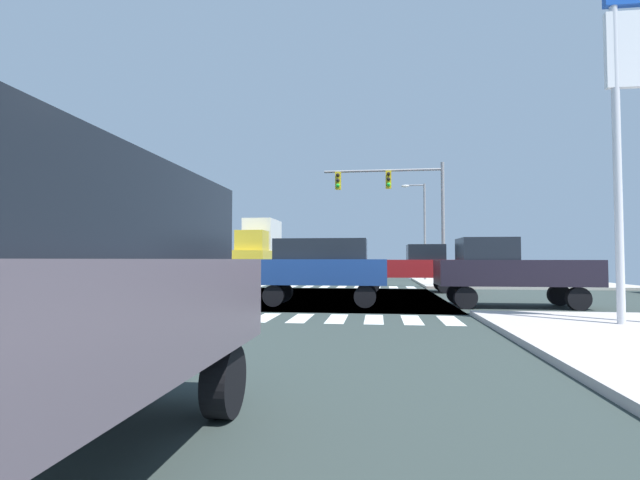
# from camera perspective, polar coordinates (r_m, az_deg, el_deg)

# --- Properties ---
(ground) EXTENTS (90.00, 90.00, 0.05)m
(ground) POSITION_cam_1_polar(r_m,az_deg,el_deg) (20.47, -5.25, -6.99)
(ground) COLOR #2C3734
(sidewalk_corner_ne) EXTENTS (12.00, 12.00, 0.14)m
(sidewalk_corner_ne) POSITION_cam_1_polar(r_m,az_deg,el_deg) (33.12, 22.30, -4.89)
(sidewalk_corner_ne) COLOR #B2ADA3
(sidewalk_corner_ne) RESTS_ON ground
(sidewalk_corner_nw) EXTENTS (12.00, 12.00, 0.14)m
(sidewalk_corner_nw) POSITION_cam_1_polar(r_m,az_deg,el_deg) (36.38, -21.48, -4.67)
(sidewalk_corner_nw) COLOR #BAA99B
(sidewalk_corner_nw) RESTS_ON ground
(crosswalk_near) EXTENTS (13.50, 2.00, 0.01)m
(crosswalk_near) POSITION_cam_1_polar(r_m,az_deg,el_deg) (13.54, -13.01, -9.17)
(crosswalk_near) COLOR silver
(crosswalk_near) RESTS_ON ground
(crosswalk_far) EXTENTS (13.50, 2.00, 0.01)m
(crosswalk_far) POSITION_cam_1_polar(r_m,az_deg,el_deg) (27.67, -2.51, -5.73)
(crosswalk_far) COLOR silver
(crosswalk_far) RESTS_ON ground
(traffic_signal_mast) EXTENTS (6.91, 0.55, 7.17)m
(traffic_signal_mast) POSITION_cam_1_polar(r_m,az_deg,el_deg) (27.21, 9.47, 5.42)
(traffic_signal_mast) COLOR gray
(traffic_signal_mast) RESTS_ON ground
(street_lamp) EXTENTS (1.78, 0.32, 7.24)m
(street_lamp) POSITION_cam_1_polar(r_m,az_deg,el_deg) (35.15, 12.32, 2.18)
(street_lamp) COLOR gray
(street_lamp) RESTS_ON ground
(bank_building) EXTENTS (12.09, 8.64, 4.09)m
(bank_building) POSITION_cam_1_polar(r_m,az_deg,el_deg) (39.05, -27.53, -1.48)
(bank_building) COLOR #BBAB90
(bank_building) RESTS_ON ground
(suv_nearside_1) EXTENTS (1.96, 4.60, 2.34)m
(suv_nearside_1) POSITION_cam_1_polar(r_m,az_deg,el_deg) (48.44, -4.04, -2.65)
(suv_nearside_1) COLOR black
(suv_nearside_1) RESTS_ON ground
(suv_farside_2) EXTENTS (4.60, 1.96, 2.34)m
(suv_farside_2) POSITION_cam_1_polar(r_m,az_deg,el_deg) (16.56, 0.18, -3.16)
(suv_farside_2) COLOR black
(suv_farside_2) RESTS_ON ground
(pickup_queued_1) EXTENTS (5.10, 2.00, 2.35)m
(pickup_queued_1) POSITION_cam_1_polar(r_m,az_deg,el_deg) (17.01, 22.11, -3.31)
(pickup_queued_1) COLOR black
(pickup_queued_1) RESTS_ON ground
(suv_leading_3) EXTENTS (1.96, 4.60, 2.34)m
(suv_leading_3) POSITION_cam_1_polar(r_m,az_deg,el_deg) (3.89, -30.37, -5.35)
(suv_leading_3) COLOR black
(suv_leading_3) RESTS_ON ground
(pickup_trailing_2) EXTENTS (5.10, 2.00, 2.35)m
(pickup_trailing_2) POSITION_cam_1_polar(r_m,az_deg,el_deg) (23.49, 11.12, -3.14)
(pickup_trailing_2) COLOR black
(pickup_trailing_2) RESTS_ON ground
(suv_middle_4) EXTENTS (4.60, 1.96, 2.34)m
(suv_middle_4) POSITION_cam_1_polar(r_m,az_deg,el_deg) (29.33, -29.89, -2.51)
(suv_middle_4) COLOR black
(suv_middle_4) RESTS_ON ground
(box_truck_outer_1) EXTENTS (2.40, 7.20, 4.85)m
(box_truck_outer_1) POSITION_cam_1_polar(r_m,az_deg,el_deg) (37.38, -7.40, -0.92)
(box_truck_outer_1) COLOR black
(box_truck_outer_1) RESTS_ON ground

